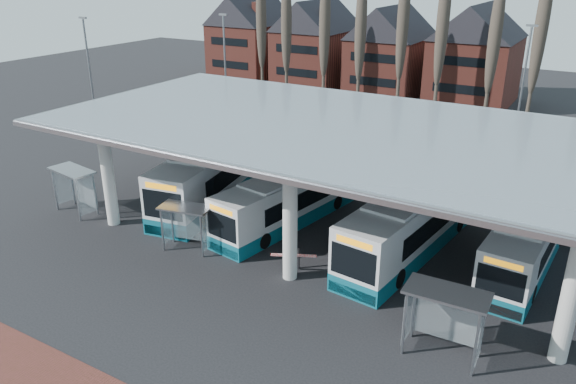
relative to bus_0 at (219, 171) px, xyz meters
The scene contains 15 objects.
ground 13.03m from the bus_0, 44.58° to the right, with size 140.00×140.00×0.00m, color black.
station_canopy 10.08m from the bus_0, ahead, with size 32.00×16.00×6.34m.
poplar_row 26.60m from the bus_0, 68.98° to the left, with size 45.10×1.10×14.50m.
townhouse_row 35.79m from the bus_0, 100.62° to the left, with size 36.80×10.30×12.25m.
lamp_post_a 16.06m from the bus_0, 124.23° to the left, with size 0.80×0.16×10.17m.
lamp_post_b 23.04m from the bus_0, 48.09° to the left, with size 0.80×0.16×10.17m.
lamp_post_d 17.88m from the bus_0, 163.63° to the left, with size 0.80×0.16×10.17m.
bus_0 is the anchor object (origin of this frame).
bus_1 6.08m from the bus_0, ahead, with size 4.10×11.31×3.08m.
bus_2 13.34m from the bus_0, ahead, with size 4.03×12.53×3.42m.
bus_3 18.85m from the bus_0, ahead, with size 2.95×10.96×3.01m.
shelter_0 8.73m from the bus_0, 132.94° to the right, with size 3.18×1.95×2.77m.
shelter_1 7.35m from the bus_0, 65.92° to the right, with size 2.90×1.87×2.49m.
shelter_2 19.19m from the bus_0, 26.26° to the right, with size 3.17×1.66×2.90m.
barrier 10.94m from the bus_0, 33.20° to the right, with size 2.05×1.10×1.12m.
Camera 1 is at (11.97, -18.00, 14.28)m, focal length 35.00 mm.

